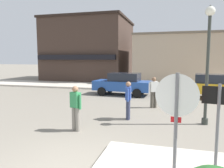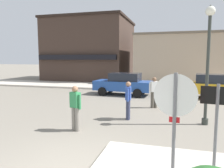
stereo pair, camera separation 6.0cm
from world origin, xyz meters
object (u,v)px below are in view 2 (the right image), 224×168
(pedestrian_kerb_side, at_px, (154,91))
(parked_car_nearest, at_px, (124,84))
(lamp_post, at_px, (209,48))
(pedestrian_crossing_near, at_px, (128,99))
(pedestrian_crossing_far, at_px, (75,107))
(stop_sign, at_px, (175,113))
(one_way_sign, at_px, (216,124))
(parked_car_second, at_px, (211,86))

(pedestrian_kerb_side, bearing_deg, parked_car_nearest, 123.76)
(lamp_post, xyz_separation_m, pedestrian_crossing_near, (-3.04, -0.08, -2.09))
(pedestrian_crossing_near, relative_size, pedestrian_kerb_side, 1.00)
(pedestrian_kerb_side, bearing_deg, lamp_post, -48.04)
(lamp_post, xyz_separation_m, pedestrian_crossing_far, (-4.56, -2.01, -2.09))
(stop_sign, bearing_deg, one_way_sign, 7.87)
(lamp_post, bearing_deg, pedestrian_crossing_near, -178.46)
(parked_car_nearest, relative_size, pedestrian_crossing_far, 2.55)
(one_way_sign, distance_m, parked_car_second, 10.99)
(lamp_post, height_order, pedestrian_crossing_far, lamp_post)
(pedestrian_kerb_side, bearing_deg, pedestrian_crossing_near, -109.19)
(one_way_sign, bearing_deg, pedestrian_crossing_far, 147.68)
(lamp_post, bearing_deg, pedestrian_crossing_far, -156.22)
(parked_car_nearest, bearing_deg, one_way_sign, -68.80)
(pedestrian_crossing_near, distance_m, pedestrian_kerb_side, 2.64)
(one_way_sign, distance_m, parked_car_nearest, 11.41)
(stop_sign, xyz_separation_m, one_way_sign, (0.76, 0.11, -0.19))
(parked_car_second, height_order, pedestrian_kerb_side, pedestrian_kerb_side)
(stop_sign, relative_size, pedestrian_kerb_side, 1.43)
(parked_car_second, bearing_deg, lamp_post, -100.55)
(stop_sign, distance_m, one_way_sign, 0.79)
(lamp_post, height_order, parked_car_second, lamp_post)
(lamp_post, relative_size, pedestrian_crossing_near, 2.82)
(one_way_sign, xyz_separation_m, pedestrian_crossing_far, (-4.10, 2.59, -0.46))
(one_way_sign, distance_m, pedestrian_kerb_side, 7.23)
(lamp_post, height_order, pedestrian_kerb_side, lamp_post)
(one_way_sign, relative_size, parked_car_second, 0.50)
(lamp_post, height_order, parked_car_nearest, lamp_post)
(parked_car_second, relative_size, pedestrian_kerb_side, 2.59)
(stop_sign, height_order, lamp_post, lamp_post)
(one_way_sign, xyz_separation_m, lamp_post, (0.46, 4.60, 1.63))
(stop_sign, height_order, pedestrian_crossing_far, stop_sign)
(parked_car_second, height_order, pedestrian_crossing_near, pedestrian_crossing_near)
(stop_sign, distance_m, pedestrian_crossing_near, 5.01)
(lamp_post, distance_m, pedestrian_crossing_near, 3.69)
(parked_car_second, height_order, pedestrian_crossing_far, pedestrian_crossing_far)
(one_way_sign, distance_m, lamp_post, 4.90)
(parked_car_second, bearing_deg, stop_sign, -102.28)
(pedestrian_crossing_near, height_order, pedestrian_crossing_far, same)
(parked_car_second, xyz_separation_m, pedestrian_kerb_side, (-3.33, -3.85, 0.06))
(pedestrian_kerb_side, bearing_deg, pedestrian_crossing_far, -118.39)
(pedestrian_crossing_near, bearing_deg, pedestrian_crossing_far, -128.31)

